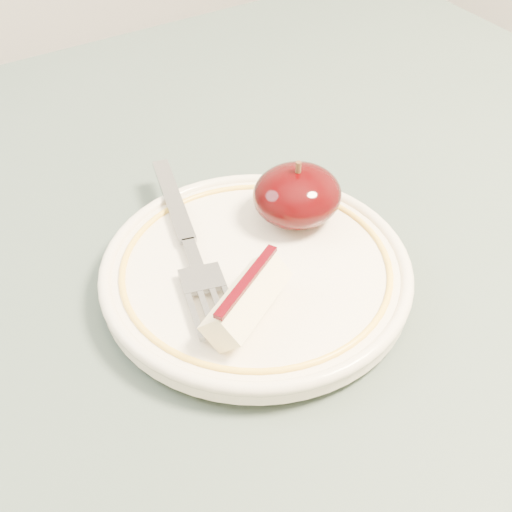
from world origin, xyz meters
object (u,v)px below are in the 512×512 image
table (280,411)px  plate (256,272)px  apple_half (297,195)px  fork (189,242)px

table → plate: plate is taller
apple_half → plate: bearing=-150.2°
table → fork: 0.14m
fork → apple_half: bearing=-82.7°
apple_half → fork: 0.08m
fork → table: bearing=-149.6°
table → plate: 0.11m
plate → fork: fork is taller
table → fork: (-0.02, 0.08, 0.11)m
apple_half → table: bearing=-128.8°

